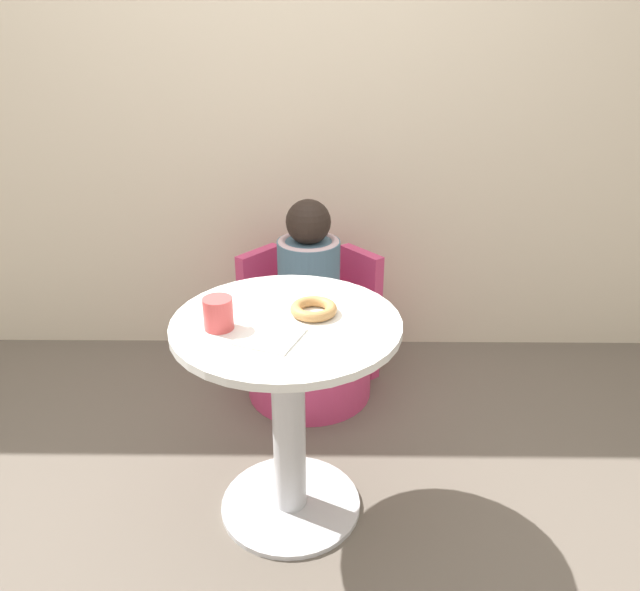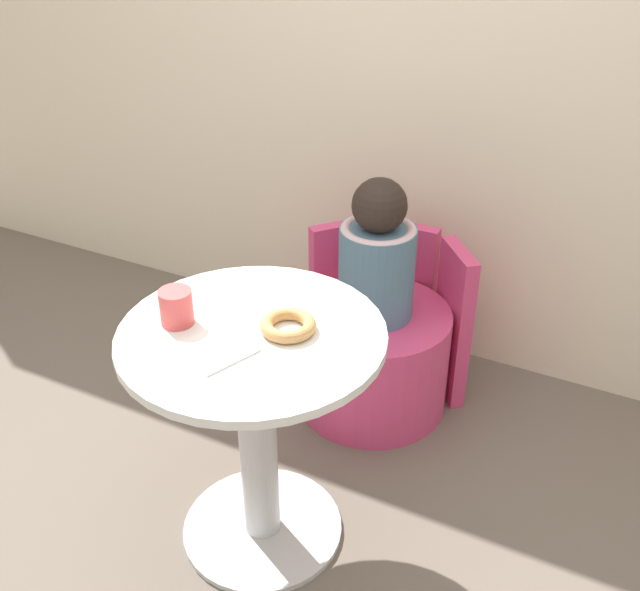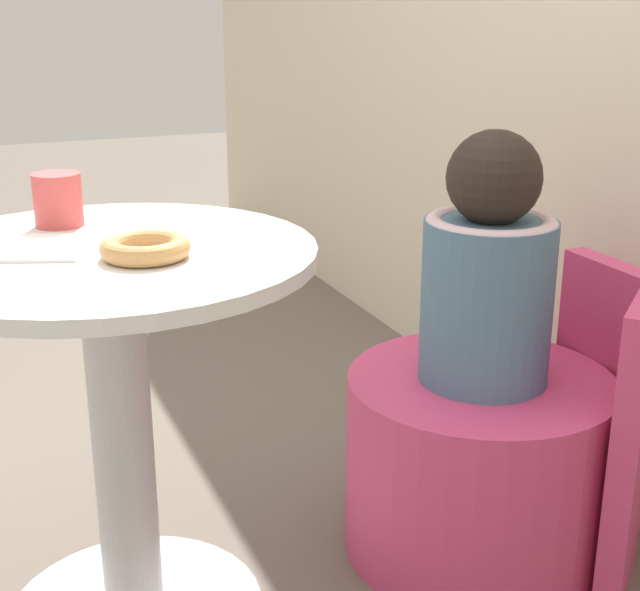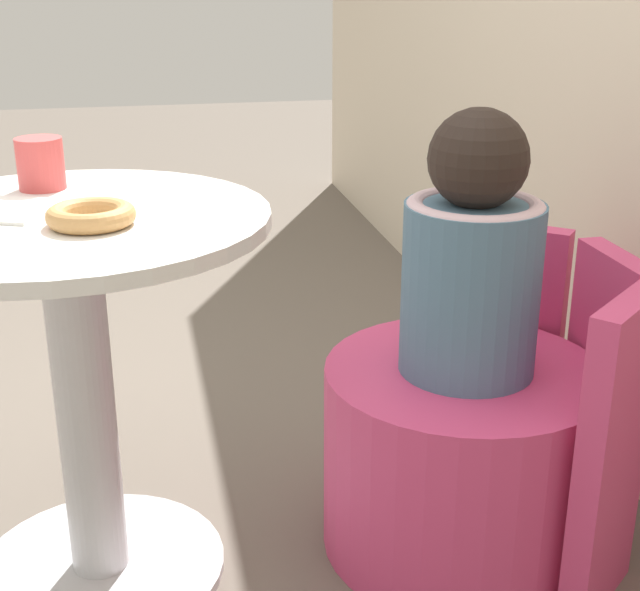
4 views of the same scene
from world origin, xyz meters
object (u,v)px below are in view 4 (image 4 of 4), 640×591
(donut, at_px, (91,215))
(cup, at_px, (41,164))
(round_table, at_px, (79,349))
(tub_chair, at_px, (460,457))
(child_figure, at_px, (472,258))

(donut, height_order, cup, cup)
(cup, bearing_deg, donut, 19.33)
(round_table, distance_m, cup, 0.35)
(tub_chair, distance_m, child_figure, 0.41)
(round_table, xyz_separation_m, tub_chair, (0.05, 0.70, -0.27))
(round_table, distance_m, tub_chair, 0.75)
(round_table, bearing_deg, tub_chair, 86.22)
(tub_chair, relative_size, cup, 5.70)
(child_figure, distance_m, donut, 0.66)
(child_figure, relative_size, cup, 5.22)
(round_table, distance_m, child_figure, 0.71)
(round_table, xyz_separation_m, cup, (-0.19, -0.05, 0.29))
(cup, bearing_deg, tub_chair, 72.62)
(tub_chair, bearing_deg, cup, -107.38)
(tub_chair, height_order, cup, cup)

